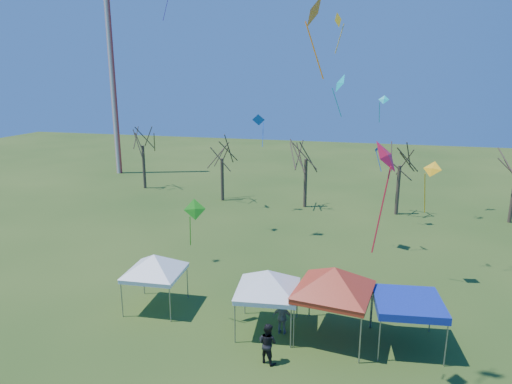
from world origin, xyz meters
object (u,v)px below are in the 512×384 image
tree_1 (222,143)px  radio_mast (112,73)px  tree_3 (401,148)px  tent_white_mid (268,274)px  tent_white_west (154,258)px  person_grey (282,318)px  tree_0 (142,130)px  tree_2 (306,141)px  tent_blue (408,303)px  person_dark (268,343)px  tent_red (335,272)px

tree_1 → radio_mast: bearing=151.5°
tree_3 → tent_white_mid: 23.13m
tent_white_west → person_grey: (7.12, -0.86, -1.99)m
tree_0 → radio_mast: bearing=137.2°
tree_2 → tent_white_mid: 22.51m
tree_0 → tent_blue: (26.53, -24.96, -4.33)m
tree_2 → radio_mast: bearing=159.4°
tree_2 → tent_blue: (8.05, -21.96, -4.13)m
person_dark → tent_red: bearing=-111.1°
tent_white_west → tree_2: bearing=77.5°
tent_blue → tree_3: bearing=89.1°
tree_3 → tree_2: bearing=177.7°
tent_red → tent_white_mid: bearing=-178.4°
tent_white_mid → tree_2: bearing=94.0°
radio_mast → tent_white_west: 38.70m
tree_0 → tent_white_mid: 32.39m
tree_0 → tent_white_west: (13.69, -24.53, -3.65)m
tree_0 → person_dark: tree_0 is taller
radio_mast → tent_red: 44.84m
tree_2 → person_dark: tree_2 is taller
person_grey → tent_white_mid: bearing=-11.1°
tree_0 → tree_1: bearing=-15.2°
tent_white_mid → person_grey: size_ratio=2.43×
tree_2 → tent_white_west: tree_2 is taller
tent_white_west → tree_0: bearing=119.2°
tree_3 → person_dark: (-6.25, -24.45, -5.16)m
tree_1 → tent_blue: tree_1 is taller
tent_white_west → tent_blue: tent_white_west is taller
tree_1 → tree_2: 8.42m
person_dark → tree_1: bearing=-44.6°
tree_1 → tent_blue: 27.89m
tree_3 → person_dark: size_ratio=4.30×
tree_2 → person_dark: (2.15, -24.78, -5.37)m
tent_white_mid → tent_red: bearing=1.6°
tree_2 → tree_1: bearing=178.2°
tent_white_west → tent_red: 9.52m
tree_1 → person_dark: size_ratio=4.10×
tree_0 → tree_1: size_ratio=1.12×
tent_red → tent_blue: bearing=2.7°
tree_0 → tent_blue: 36.68m
radio_mast → person_grey: radio_mast is taller
radio_mast → tree_3: (34.03, -9.96, -6.42)m
tree_3 → tent_white_mid: (-6.85, -21.87, -3.13)m
tent_red → tent_blue: size_ratio=1.42×
tree_2 → tent_red: size_ratio=1.74×
tree_0 → tree_3: (26.88, -3.34, -0.41)m
tree_3 → tent_red: size_ratio=1.68×
tree_1 → person_grey: (10.73, -22.65, -4.94)m
tree_2 → person_dark: bearing=-85.0°
tree_1 → person_grey: bearing=-64.7°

